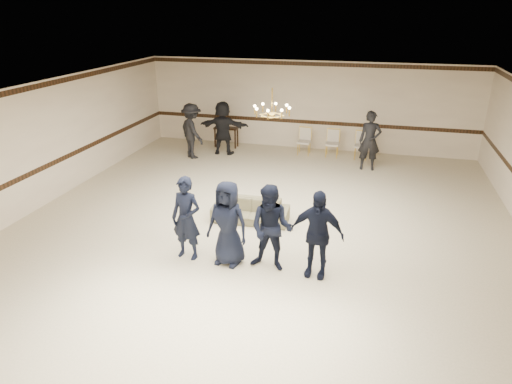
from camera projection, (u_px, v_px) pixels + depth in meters
room at (261, 166)px, 10.25m from camera, size 12.01×14.01×3.21m
chair_rail at (307, 122)px, 16.73m from camera, size 12.00×0.02×0.14m
crown_molding at (310, 64)px, 15.94m from camera, size 12.00×0.02×0.14m
chandelier at (272, 102)px, 10.66m from camera, size 0.94×0.94×0.89m
boy_a at (186, 218)px, 9.34m from camera, size 0.71×0.51×1.80m
boy_b at (228, 223)px, 9.13m from camera, size 0.96×0.71×1.80m
boy_c at (271, 229)px, 8.92m from camera, size 0.93×0.75×1.80m
boy_d at (317, 234)px, 8.71m from camera, size 1.09×0.53×1.80m
settee at (250, 211)px, 11.19m from camera, size 1.91×0.81×0.55m
adult_left at (192, 131)px, 15.67m from camera, size 1.40×1.34×1.91m
adult_mid at (223, 128)px, 16.09m from camera, size 1.80×0.66×1.91m
adult_right at (370, 141)px, 14.53m from camera, size 0.73×0.51×1.91m
banquet_chair_left at (304, 142)px, 16.19m from camera, size 0.48×0.48×0.95m
banquet_chair_mid at (332, 144)px, 15.96m from camera, size 0.46×0.46×0.95m
banquet_chair_right at (361, 146)px, 15.72m from camera, size 0.49×0.49×0.95m
console_table at (226, 137)px, 17.11m from camera, size 0.90×0.40×0.75m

